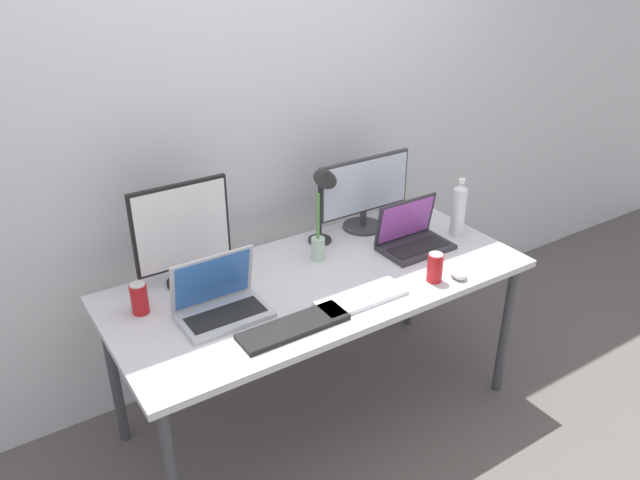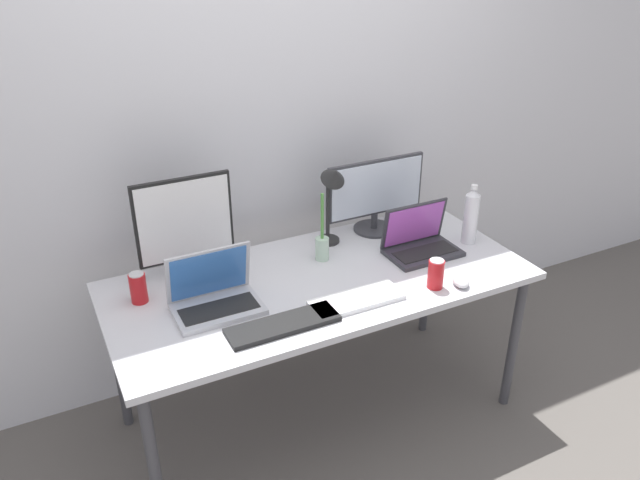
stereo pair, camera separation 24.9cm
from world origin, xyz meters
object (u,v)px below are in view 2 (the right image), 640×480
(laptop_secondary, at_px, (420,241))
(keyboard_main, at_px, (283,325))
(soda_can_by_laptop, at_px, (436,274))
(work_desk, at_px, (320,289))
(soda_can_near_keyboard, at_px, (138,288))
(laptop_silver, at_px, (214,295))
(keyboard_aux, at_px, (357,300))
(mouse_by_keyboard, at_px, (461,281))
(desk_lamp, at_px, (333,191))
(monitor_center, at_px, (376,193))
(monitor_left, at_px, (185,225))
(bamboo_vase, at_px, (322,246))
(water_bottle, at_px, (471,216))

(laptop_secondary, relative_size, keyboard_main, 0.76)
(keyboard_main, xyz_separation_m, soda_can_by_laptop, (0.67, -0.02, 0.05))
(keyboard_main, height_order, soda_can_by_laptop, soda_can_by_laptop)
(work_desk, height_order, soda_can_by_laptop, soda_can_by_laptop)
(keyboard_main, height_order, soda_can_near_keyboard, soda_can_near_keyboard)
(laptop_silver, height_order, laptop_secondary, laptop_silver)
(keyboard_aux, relative_size, mouse_by_keyboard, 3.82)
(keyboard_aux, relative_size, soda_can_near_keyboard, 2.98)
(soda_can_by_laptop, distance_m, desk_lamp, 0.59)
(laptop_silver, height_order, desk_lamp, desk_lamp)
(work_desk, height_order, laptop_silver, laptop_silver)
(soda_can_near_keyboard, bearing_deg, work_desk, -12.50)
(laptop_silver, xyz_separation_m, soda_can_by_laptop, (0.85, -0.26, 0.01))
(laptop_secondary, distance_m, keyboard_aux, 0.52)
(monitor_center, xyz_separation_m, desk_lamp, (-0.26, -0.05, 0.08))
(laptop_silver, xyz_separation_m, keyboard_aux, (0.51, -0.22, -0.05))
(monitor_left, distance_m, desk_lamp, 0.67)
(bamboo_vase, xyz_separation_m, desk_lamp, (0.10, 0.10, 0.21))
(laptop_silver, xyz_separation_m, mouse_by_keyboard, (0.96, -0.30, -0.04))
(soda_can_near_keyboard, relative_size, bamboo_vase, 0.40)
(mouse_by_keyboard, bearing_deg, soda_can_by_laptop, -176.73)
(keyboard_aux, bearing_deg, work_desk, 101.33)
(laptop_secondary, distance_m, soda_can_near_keyboard, 1.23)
(monitor_center, distance_m, keyboard_aux, 0.68)
(work_desk, height_order, desk_lamp, desk_lamp)
(bamboo_vase, height_order, desk_lamp, desk_lamp)
(work_desk, bearing_deg, soda_can_near_keyboard, 167.50)
(laptop_silver, xyz_separation_m, bamboo_vase, (0.55, 0.16, 0.01))
(monitor_left, distance_m, keyboard_main, 0.60)
(laptop_silver, height_order, keyboard_aux, laptop_silver)
(monitor_center, xyz_separation_m, mouse_by_keyboard, (0.05, -0.60, -0.17))
(laptop_secondary, xyz_separation_m, water_bottle, (0.26, -0.02, 0.08))
(soda_can_near_keyboard, bearing_deg, keyboard_aux, -27.13)
(laptop_secondary, relative_size, desk_lamp, 0.80)
(desk_lamp, bearing_deg, bamboo_vase, -136.20)
(laptop_silver, xyz_separation_m, desk_lamp, (0.65, 0.25, 0.22))
(keyboard_aux, bearing_deg, laptop_silver, 157.29)
(work_desk, distance_m, monitor_center, 0.58)
(laptop_secondary, distance_m, bamboo_vase, 0.45)
(soda_can_by_laptop, bearing_deg, monitor_center, 84.67)
(monitor_left, height_order, monitor_center, monitor_left)
(laptop_silver, bearing_deg, laptop_secondary, 1.20)
(keyboard_aux, distance_m, mouse_by_keyboard, 0.46)
(work_desk, distance_m, water_bottle, 0.79)
(laptop_silver, bearing_deg, water_bottle, -0.10)
(laptop_secondary, distance_m, keyboard_main, 0.83)
(monitor_left, height_order, laptop_silver, monitor_left)
(work_desk, relative_size, soda_can_by_laptop, 14.09)
(mouse_by_keyboard, height_order, bamboo_vase, bamboo_vase)
(monitor_left, relative_size, desk_lamp, 1.08)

